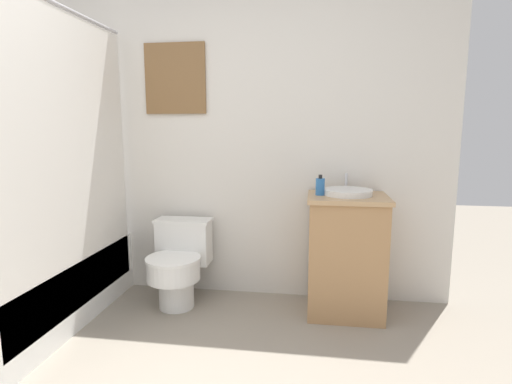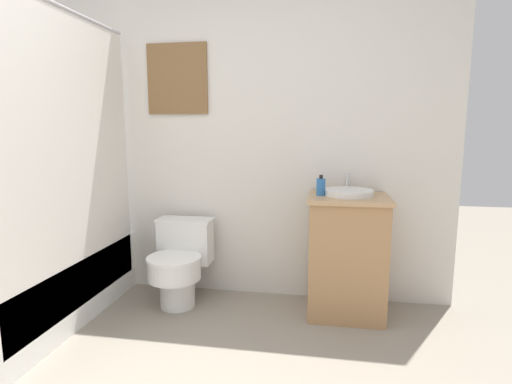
% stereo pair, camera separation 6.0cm
% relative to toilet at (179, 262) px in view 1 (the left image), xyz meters
% --- Properties ---
extents(wall_back, '(3.60, 0.07, 2.50)m').
position_rel_toilet_xyz_m(wall_back, '(0.16, 0.30, 0.94)').
color(wall_back, silver).
rests_on(wall_back, ground_plane).
extents(shower_area, '(0.64, 1.44, 1.98)m').
position_rel_toilet_xyz_m(shower_area, '(-0.79, -0.45, -0.04)').
color(shower_area, white).
rests_on(shower_area, ground_plane).
extents(toilet, '(0.41, 0.53, 0.61)m').
position_rel_toilet_xyz_m(toilet, '(0.00, 0.00, 0.00)').
color(toilet, white).
rests_on(toilet, ground_plane).
extents(vanity, '(0.53, 0.46, 0.83)m').
position_rel_toilet_xyz_m(vanity, '(1.19, 0.03, 0.10)').
color(vanity, '#AD7F51').
rests_on(vanity, ground_plane).
extents(sink, '(0.33, 0.36, 0.13)m').
position_rel_toilet_xyz_m(sink, '(1.19, 0.05, 0.53)').
color(sink, white).
rests_on(sink, vanity).
extents(soap_bottle, '(0.06, 0.06, 0.14)m').
position_rel_toilet_xyz_m(soap_bottle, '(1.00, 0.02, 0.57)').
color(soap_bottle, '#2D6BB2').
rests_on(soap_bottle, vanity).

